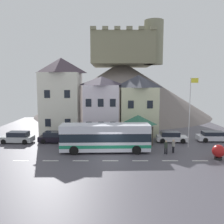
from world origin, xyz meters
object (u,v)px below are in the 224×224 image
townhouse_01 (101,105)px  parked_car_03 (56,137)px  townhouse_02 (138,105)px  hilltop_castle (122,86)px  townhouse_00 (61,96)px  transit_bus (105,138)px  pedestrian_01 (166,146)px  pedestrian_00 (173,145)px  parked_car_00 (171,137)px  public_bench (142,136)px  parked_car_01 (17,137)px  bus_shelter (138,120)px  parked_car_02 (214,136)px  harbour_buoy (218,151)px  flagpole (190,108)px

townhouse_01 → parked_car_03: bearing=-135.5°
townhouse_02 → hilltop_castle: size_ratio=0.21×
townhouse_01 → parked_car_03: 8.92m
townhouse_00 → parked_car_03: (0.27, -5.47, -5.08)m
parked_car_03 → transit_bus: bearing=-29.1°
townhouse_01 → pedestrian_01: size_ratio=5.76×
townhouse_00 → parked_car_03: 7.47m
pedestrian_00 → townhouse_01: bearing=128.9°
parked_car_00 → public_bench: size_ratio=2.72×
townhouse_00 → pedestrian_01: 17.99m
hilltop_castle → transit_bus: 34.08m
transit_bus → parked_car_01: 12.36m
bus_shelter → parked_car_02: 10.65m
public_bench → harbour_buoy: size_ratio=0.97×
parked_car_03 → pedestrian_00: (14.22, -4.77, 0.15)m
townhouse_01 → hilltop_castle: bearing=80.1°
townhouse_02 → pedestrian_01: townhouse_02 is taller
parked_car_00 → hilltop_castle: bearing=104.2°
pedestrian_01 → townhouse_00: bearing=141.5°
townhouse_02 → flagpole: (5.35, -7.92, 0.29)m
pedestrian_00 → harbour_buoy: (3.98, -2.39, -0.00)m
townhouse_00 → flagpole: (16.98, -7.95, -0.98)m
parked_car_00 → pedestrian_00: size_ratio=2.67×
public_bench → flagpole: flagpole is taller
parked_car_00 → flagpole: flagpole is taller
harbour_buoy → townhouse_00: bearing=145.6°
parked_car_02 → parked_car_03: size_ratio=0.99×
flagpole → parked_car_02: bearing=35.4°
hilltop_castle → parked_car_00: bearing=-79.5°
transit_bus → parked_car_02: size_ratio=2.20×
pedestrian_01 → harbour_buoy: harbour_buoy is taller
transit_bus → bus_shelter: bus_shelter is taller
bus_shelter → public_bench: 3.15m
flagpole → parked_car_03: bearing=171.6°
pedestrian_01 → bus_shelter: bearing=116.4°
townhouse_01 → hilltop_castle: hilltop_castle is taller
parked_car_02 → parked_car_01: bearing=-177.2°
public_bench → harbour_buoy: harbour_buoy is taller
transit_bus → harbour_buoy: 11.96m
townhouse_02 → public_bench: size_ratio=6.06×
public_bench → flagpole: size_ratio=0.18×
parked_car_01 → public_bench: bearing=-171.8°
public_bench → harbour_buoy: bearing=-52.5°
hilltop_castle → transit_bus: (-3.25, -33.46, -5.61)m
pedestrian_00 → flagpole: flagpole is taller
transit_bus → public_bench: 7.67m
townhouse_00 → pedestrian_00: 18.42m
townhouse_00 → pedestrian_00: (14.49, -10.24, -4.93)m
parked_car_02 → public_bench: parked_car_02 is taller
bus_shelter → hilltop_castle: bearing=91.7°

